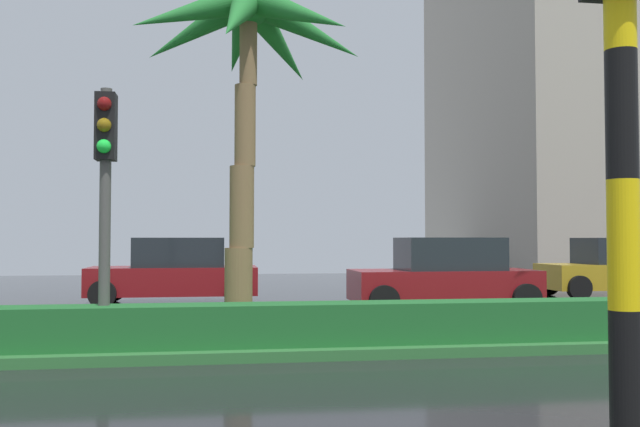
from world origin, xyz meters
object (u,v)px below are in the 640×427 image
car_in_traffic_leading (175,272)px  car_in_traffic_third (617,268)px  traffic_signal_foreground (618,35)px  traffic_signal_median_right (105,168)px  car_in_traffic_second (445,276)px  palm_tree_centre_left (248,45)px

car_in_traffic_leading → car_in_traffic_third: bearing=-178.8°
traffic_signal_foreground → car_in_traffic_third: 18.27m
traffic_signal_median_right → car_in_traffic_second: 9.04m
palm_tree_centre_left → traffic_signal_foreground: (1.51, -8.51, -2.27)m
traffic_signal_median_right → traffic_signal_foreground: (3.61, -6.86, 0.05)m
car_in_traffic_second → traffic_signal_foreground: bearing=75.1°
palm_tree_centre_left → car_in_traffic_second: 7.46m
traffic_signal_foreground → car_in_traffic_second: traffic_signal_foreground is taller
traffic_signal_median_right → car_in_traffic_second: bearing=38.7°
car_in_traffic_leading → car_in_traffic_second: 6.96m
car_in_traffic_leading → palm_tree_centre_left: bearing=103.3°
palm_tree_centre_left → car_in_traffic_third: palm_tree_centre_left is taller
traffic_signal_foreground → car_in_traffic_second: bearing=-104.9°
palm_tree_centre_left → traffic_signal_foreground: 8.94m
palm_tree_centre_left → car_in_traffic_leading: bearing=103.3°
palm_tree_centre_left → traffic_signal_median_right: (-2.09, -1.66, -2.32)m
palm_tree_centre_left → car_in_traffic_leading: size_ratio=1.42×
car_in_traffic_third → car_in_traffic_leading: bearing=1.2°
palm_tree_centre_left → car_in_traffic_second: bearing=38.9°
traffic_signal_foreground → car_in_traffic_second: (3.30, 12.39, -1.91)m
traffic_signal_median_right → traffic_signal_foreground: traffic_signal_foreground is taller
traffic_signal_median_right → car_in_traffic_third: 15.84m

